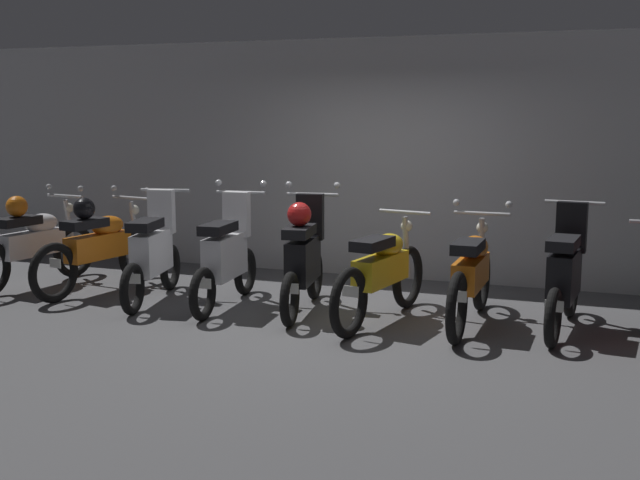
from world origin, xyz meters
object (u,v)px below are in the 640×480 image
(motorbike_slot_4, at_px, (304,257))
(motorbike_slot_2, at_px, (153,253))
(motorbike_slot_5, at_px, (382,272))
(motorbike_slot_6, at_px, (471,275))
(motorbike_slot_1, at_px, (99,245))
(motorbike_slot_0, at_px, (33,242))
(motorbike_slot_3, at_px, (226,256))
(motorbike_slot_7, at_px, (565,275))

(motorbike_slot_4, bearing_deg, motorbike_slot_2, -176.21)
(motorbike_slot_5, bearing_deg, motorbike_slot_6, 9.84)
(motorbike_slot_4, height_order, motorbike_slot_5, motorbike_slot_4)
(motorbike_slot_1, bearing_deg, motorbike_slot_2, -14.12)
(motorbike_slot_1, height_order, motorbike_slot_2, motorbike_slot_2)
(motorbike_slot_0, bearing_deg, motorbike_slot_3, -1.41)
(motorbike_slot_5, xyz_separation_m, motorbike_slot_6, (0.84, 0.15, 0.00))
(motorbike_slot_2, height_order, motorbike_slot_5, motorbike_slot_2)
(motorbike_slot_2, bearing_deg, motorbike_slot_3, 3.79)
(motorbike_slot_0, height_order, motorbike_slot_6, same)
(motorbike_slot_2, xyz_separation_m, motorbike_slot_7, (4.22, 0.27, 0.00))
(motorbike_slot_7, bearing_deg, motorbike_slot_3, -176.40)
(motorbike_slot_1, xyz_separation_m, motorbike_slot_7, (5.05, 0.06, -0.00))
(motorbike_slot_0, relative_size, motorbike_slot_5, 1.00)
(motorbike_slot_3, height_order, motorbike_slot_4, same)
(motorbike_slot_0, relative_size, motorbike_slot_4, 1.16)
(motorbike_slot_1, bearing_deg, motorbike_slot_3, -5.22)
(motorbike_slot_1, distance_m, motorbike_slot_5, 3.37)
(motorbike_slot_3, distance_m, motorbike_slot_6, 2.53)
(motorbike_slot_1, xyz_separation_m, motorbike_slot_3, (1.68, -0.15, -0.00))
(motorbike_slot_4, bearing_deg, motorbike_slot_3, -176.22)
(motorbike_slot_2, distance_m, motorbike_slot_3, 0.85)
(motorbike_slot_3, height_order, motorbike_slot_5, motorbike_slot_3)
(motorbike_slot_1, relative_size, motorbike_slot_2, 1.16)
(motorbike_slot_0, xyz_separation_m, motorbike_slot_5, (4.21, -0.11, -0.04))
(motorbike_slot_2, height_order, motorbike_slot_4, motorbike_slot_4)
(motorbike_slot_3, bearing_deg, motorbike_slot_6, 2.28)
(motorbike_slot_3, distance_m, motorbike_slot_4, 0.84)
(motorbike_slot_0, relative_size, motorbike_slot_6, 1.00)
(motorbike_slot_0, relative_size, motorbike_slot_7, 1.16)
(motorbike_slot_1, distance_m, motorbike_slot_6, 4.20)
(motorbike_slot_2, relative_size, motorbike_slot_7, 0.99)
(motorbike_slot_0, distance_m, motorbike_slot_3, 2.52)
(motorbike_slot_3, relative_size, motorbike_slot_5, 0.87)
(motorbike_slot_4, bearing_deg, motorbike_slot_6, 1.54)
(motorbike_slot_4, bearing_deg, motorbike_slot_5, -6.71)
(motorbike_slot_0, xyz_separation_m, motorbike_slot_7, (5.89, 0.15, -0.00))
(motorbike_slot_0, bearing_deg, motorbike_slot_5, -1.45)
(motorbike_slot_1, bearing_deg, motorbike_slot_5, -3.36)
(motorbike_slot_5, relative_size, motorbike_slot_6, 0.99)
(motorbike_slot_3, bearing_deg, motorbike_slot_5, -1.50)
(motorbike_slot_5, relative_size, motorbike_slot_7, 1.15)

